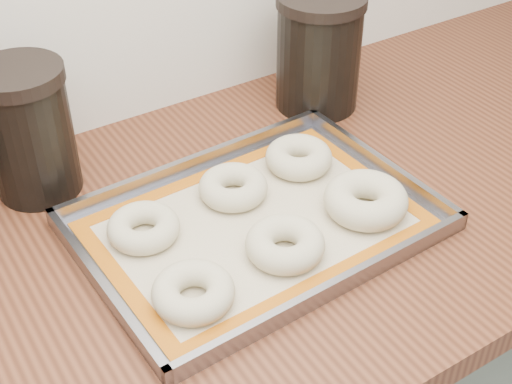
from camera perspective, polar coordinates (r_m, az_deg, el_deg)
countertop at (r=0.96m, az=-6.69°, el=-5.25°), size 3.06×0.68×0.04m
baking_tray at (r=0.96m, az=0.00°, el=-2.51°), size 0.47×0.35×0.03m
baking_mat at (r=0.96m, az=-0.00°, el=-2.60°), size 0.43×0.31×0.00m
bagel_front_left at (r=0.85m, az=-5.04°, el=-7.97°), size 0.12×0.12×0.03m
bagel_front_mid at (r=0.91m, az=2.34°, el=-4.18°), size 0.11×0.11×0.04m
bagel_front_right at (r=0.98m, az=8.77°, el=-0.63°), size 0.14×0.14×0.04m
bagel_back_left at (r=0.95m, az=-8.99°, el=-2.83°), size 0.11×0.11×0.03m
bagel_back_mid at (r=1.00m, az=-1.84°, el=0.39°), size 0.11×0.11×0.03m
bagel_back_right at (r=1.06m, az=3.44°, el=2.79°), size 0.11×0.11×0.04m
canister_mid at (r=1.03m, az=-17.71°, el=4.68°), size 0.13×0.13×0.19m
canister_right at (r=1.19m, az=5.04°, el=11.13°), size 0.14×0.14×0.19m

